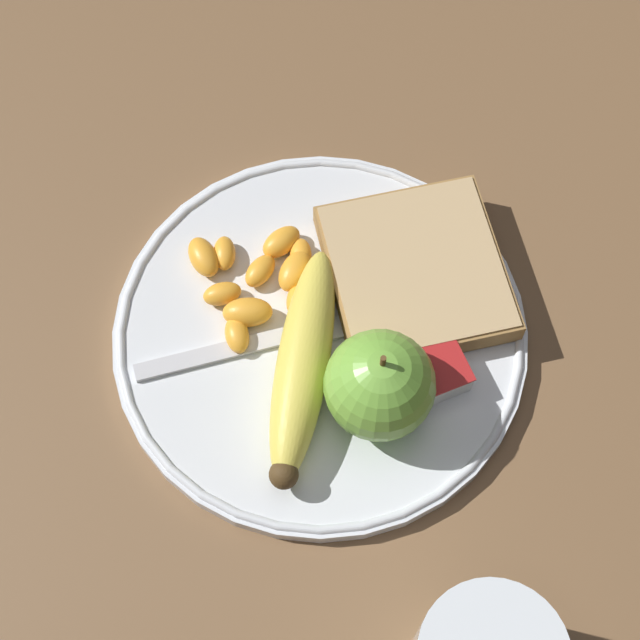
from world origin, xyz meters
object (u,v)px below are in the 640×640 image
Objects in this scene: plate at (320,335)px; banana at (302,366)px; fork at (299,333)px; bread_slice at (416,272)px; jam_packet at (434,366)px; apple at (380,385)px.

banana is (-0.02, 0.02, 0.02)m from plate.
fork is (0.00, 0.01, 0.01)m from plate.
jam_packet is (-0.07, 0.02, -0.00)m from bread_slice.
apple is 0.05m from jam_packet.
bread_slice is at bearing -14.64° from jam_packet.
plate is 6.26× the size of jam_packet.
apple is at bearing -166.81° from plate.
jam_packet is at bearing -133.70° from plate.
jam_packet is (0.01, -0.04, -0.03)m from apple.
banana is 0.83× the size of fork.
plate is 0.08m from jam_packet.
plate is at bearing 98.80° from bread_slice.
fork is at bearing 50.21° from jam_packet.
plate is at bearing 13.19° from apple.
apple is at bearing 98.87° from jam_packet.
fork is at bearing 94.71° from bread_slice.
apple reaches higher than plate.
plate is at bearing 46.30° from jam_packet.
banana is 0.11m from bread_slice.
plate is 2.02× the size of bread_slice.
apple reaches higher than banana.
jam_packet is at bearing -32.62° from fork.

